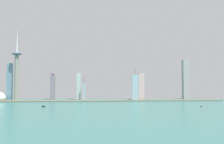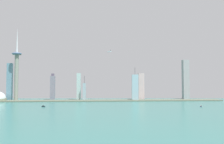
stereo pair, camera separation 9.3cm
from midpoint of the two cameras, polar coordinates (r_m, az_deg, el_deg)
name	(u,v)px [view 2 (the right image)]	position (r m, az deg, el deg)	size (l,w,h in m)	color
ground_plane	(102,122)	(419.65, -2.79, -13.05)	(6000.00, 6000.00, 0.00)	#35726D
waterfront_pier	(100,100)	(870.75, -3.22, -7.56)	(987.16, 62.99, 3.59)	#5C6453
observation_tower	(17,68)	(956.23, -23.98, 1.03)	(38.08, 38.08, 300.55)	gray
skyscraper_0	(10,82)	(989.43, -25.51, -2.35)	(20.06, 17.24, 154.26)	#5D8899
skyscraper_1	(186,79)	(1024.36, 18.93, -1.87)	(27.00, 23.37, 175.78)	#9A9B9D
skyscraper_2	(135,87)	(891.42, 6.14, -4.10)	(26.07, 12.17, 136.21)	#95B8C6
skyscraper_3	(84,92)	(897.14, -7.36, -5.22)	(12.04, 21.75, 100.56)	#92ACB6
skyscraper_4	(53,87)	(948.40, -15.48, -3.96)	(18.94, 14.55, 112.20)	slate
skyscraper_5	(79,87)	(922.09, -8.80, -3.85)	(15.94, 27.72, 113.12)	#A7C5C2
skyscraper_6	(141,87)	(934.41, 7.70, -3.84)	(24.79, 22.22, 113.31)	beige
boat_1	(201,106)	(721.48, 22.54, -8.37)	(7.85, 10.87, 10.44)	black
boat_4	(43,106)	(694.60, -17.74, -8.67)	(11.95, 10.05, 4.62)	black
airplane	(109,52)	(892.24, -0.77, 5.44)	(24.17, 26.60, 7.52)	silver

